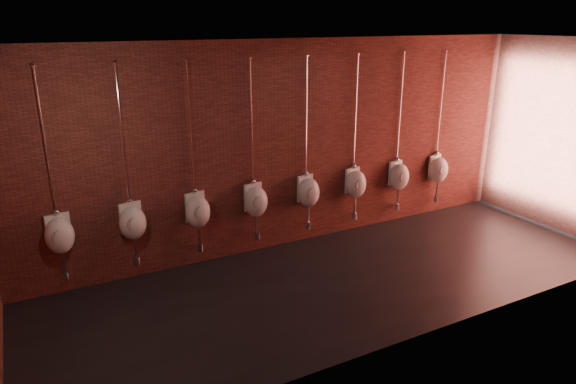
% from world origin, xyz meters
% --- Properties ---
extents(ground, '(8.50, 8.50, 0.00)m').
position_xyz_m(ground, '(0.00, 0.00, 0.00)').
color(ground, black).
rests_on(ground, ground).
extents(room_shell, '(8.54, 3.04, 3.22)m').
position_xyz_m(room_shell, '(0.00, 0.00, 2.01)').
color(room_shell, black).
rests_on(room_shell, ground).
extents(urinal_0, '(0.42, 0.38, 2.71)m').
position_xyz_m(urinal_0, '(-3.48, 1.37, 0.87)').
color(urinal_0, white).
rests_on(urinal_0, ground).
extents(urinal_1, '(0.42, 0.38, 2.71)m').
position_xyz_m(urinal_1, '(-2.57, 1.37, 0.87)').
color(urinal_1, white).
rests_on(urinal_1, ground).
extents(urinal_2, '(0.42, 0.38, 2.71)m').
position_xyz_m(urinal_2, '(-1.66, 1.37, 0.87)').
color(urinal_2, white).
rests_on(urinal_2, ground).
extents(urinal_3, '(0.42, 0.38, 2.71)m').
position_xyz_m(urinal_3, '(-0.74, 1.37, 0.87)').
color(urinal_3, white).
rests_on(urinal_3, ground).
extents(urinal_4, '(0.42, 0.38, 2.71)m').
position_xyz_m(urinal_4, '(0.17, 1.37, 0.87)').
color(urinal_4, white).
rests_on(urinal_4, ground).
extents(urinal_5, '(0.42, 0.38, 2.71)m').
position_xyz_m(urinal_5, '(1.08, 1.37, 0.87)').
color(urinal_5, white).
rests_on(urinal_5, ground).
extents(urinal_6, '(0.42, 0.38, 2.71)m').
position_xyz_m(urinal_6, '(1.99, 1.37, 0.87)').
color(urinal_6, white).
rests_on(urinal_6, ground).
extents(urinal_7, '(0.42, 0.38, 2.71)m').
position_xyz_m(urinal_7, '(2.90, 1.37, 0.87)').
color(urinal_7, white).
rests_on(urinal_7, ground).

